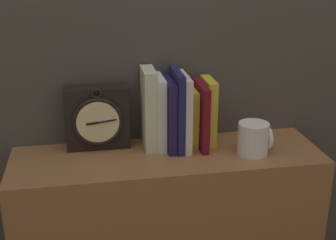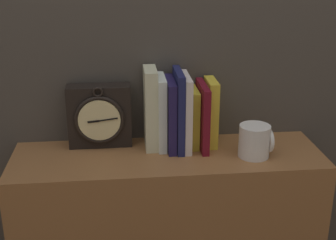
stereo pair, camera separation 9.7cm
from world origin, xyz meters
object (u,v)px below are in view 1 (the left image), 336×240
Objects in this scene: book_slot4_white at (184,112)px; book_slot1_white at (160,112)px; book_slot3_navy at (177,110)px; book_slot5_yellow at (192,117)px; book_slot7_yellow at (208,111)px; mug at (254,138)px; book_slot0_cream at (149,109)px; book_slot6_maroon at (201,115)px; book_slot2_navy at (169,114)px; clock at (97,118)px.

book_slot1_white is at bearing 171.45° from book_slot4_white.
book_slot3_navy is 1.34× the size of book_slot5_yellow.
book_slot7_yellow is at bearing 10.88° from book_slot3_navy.
book_slot4_white is 2.34× the size of mug.
book_slot3_navy is at bearing -13.28° from book_slot1_white.
book_slot0_cream is at bearing 170.36° from book_slot1_white.
book_slot5_yellow is 0.21m from mug.
book_slot5_yellow is (0.03, 0.02, -0.02)m from book_slot4_white.
book_slot3_navy is 1.21× the size of book_slot6_maroon.
book_slot0_cream reaches higher than book_slot3_navy.
book_slot0_cream is 1.15× the size of book_slot2_navy.
book_slot2_navy is at bearing 174.08° from book_slot3_navy.
book_slot1_white reaches higher than book_slot5_yellow.
book_slot2_navy is 1.05× the size of book_slot7_yellow.
book_slot2_navy reaches higher than book_slot5_yellow.
book_slot1_white is at bearing 166.72° from book_slot3_navy.
book_slot4_white reaches higher than book_slot6_maroon.
book_slot4_white is at bearing 155.02° from mug.
book_slot0_cream is at bearing 171.13° from book_slot4_white.
book_slot6_maroon is at bearing -39.80° from book_slot5_yellow.
book_slot1_white is 0.13m from book_slot6_maroon.
book_slot0_cream reaches higher than book_slot6_maroon.
mug is at bearing -31.21° from book_slot6_maroon.
book_slot2_navy is 1.08× the size of book_slot6_maroon.
book_slot4_white is at bearing -149.16° from book_slot5_yellow.
book_slot6_maroon is 0.18m from mug.
clock is at bearing 170.54° from book_slot2_navy.
book_slot4_white reaches higher than book_slot7_yellow.
book_slot2_navy is at bearing -9.46° from clock.
book_slot2_navy reaches higher than clock.
clock reaches higher than mug.
clock is 0.16m from book_slot0_cream.
book_slot2_navy is 0.03m from book_slot3_navy.
book_slot2_navy is (0.22, -0.04, 0.01)m from clock.
book_slot1_white is 0.30m from mug.
mug is (0.15, -0.09, -0.05)m from book_slot6_maroon.
book_slot7_yellow is at bearing 7.71° from book_slot2_navy.
book_slot7_yellow is (0.03, 0.02, 0.00)m from book_slot6_maroon.
book_slot0_cream reaches higher than book_slot2_navy.
book_slot0_cream is at bearing 179.90° from book_slot5_yellow.
clock is 0.88× the size of book_slot4_white.
clock is at bearing 175.85° from book_slot5_yellow.
book_slot0_cream reaches higher than book_slot1_white.
book_slot3_navy is (0.24, -0.04, 0.02)m from clock.
clock is 0.81× the size of book_slot0_cream.
book_slot0_cream is 1.20× the size of book_slot7_yellow.
book_slot1_white is 1.12× the size of book_slot6_maroon.
book_slot6_maroon reaches higher than mug.
book_slot1_white is 0.08m from book_slot4_white.
clock is 0.27m from book_slot4_white.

